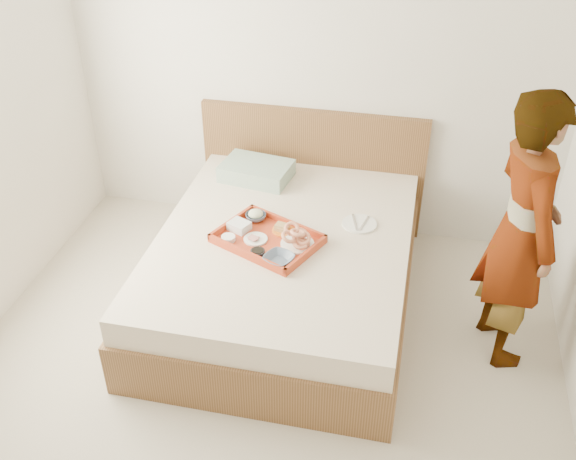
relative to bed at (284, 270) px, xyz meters
The scene contains 16 objects.
ground 1.03m from the bed, 90.07° to the right, with size 3.50×4.00×0.01m, color #BFB2A1.
wall_back 1.44m from the bed, 90.07° to the left, with size 3.50×0.01×2.60m, color silver.
bed is the anchor object (origin of this frame).
headboard 0.99m from the bed, 90.00° to the left, with size 1.65×0.06×0.95m, color brown.
pillow 0.82m from the bed, 117.52° to the left, with size 0.48×0.32×0.11m, color #98B39D.
tray 0.31m from the bed, 134.39° to the right, with size 0.60×0.43×0.05m, color #B53C18.
prawn_plate 0.32m from the bed, 41.96° to the right, with size 0.21×0.21×0.01m, color white.
navy_bowl_big 0.42m from the bed, 82.75° to the right, with size 0.17×0.17×0.04m, color #1A2944.
sauce_dish 0.40m from the bed, 112.30° to the right, with size 0.09×0.09×0.03m, color black.
meat_plate 0.34m from the bed, 147.27° to the right, with size 0.15×0.15×0.01m, color white.
bread_plate 0.29m from the bed, 102.41° to the left, with size 0.15×0.15×0.01m, color orange.
salad_bowl 0.39m from the bed, 149.87° to the left, with size 0.13×0.13×0.04m, color #1A2944.
plastic_tub 0.42m from the bed, behind, with size 0.12×0.10×0.05m, color silver.
cheese_round 0.45m from the bed, 156.02° to the right, with size 0.09×0.09×0.03m, color white.
dinner_plate 0.57m from the bed, 27.24° to the left, with size 0.22×0.22×0.01m, color white.
person 1.48m from the bed, ahead, with size 0.61×0.40×1.66m, color beige.
Camera 1 is at (0.76, -2.30, 2.89)m, focal length 41.44 mm.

